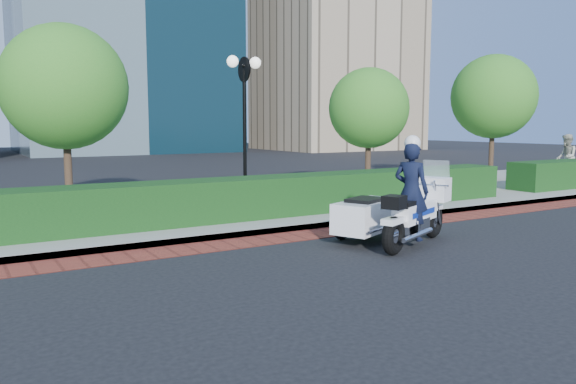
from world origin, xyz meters
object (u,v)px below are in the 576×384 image
tree_b (64,87)px  pedestrian (566,157)px  tree_c (369,108)px  lamppost (244,107)px  tree_d (494,97)px  police_motorcycle (395,207)px

tree_b → pedestrian: 19.61m
tree_c → pedestrian: 9.72m
lamppost → tree_c: size_ratio=0.98×
tree_b → tree_d: bearing=0.0°
tree_b → police_motorcycle: size_ratio=1.69×
tree_c → police_motorcycle: size_ratio=1.49×
tree_b → pedestrian: tree_b is taller
lamppost → police_motorcycle: (0.69, -5.47, -2.18)m
tree_b → police_motorcycle: (5.19, -6.77, -2.66)m
lamppost → pedestrian: 15.04m
tree_b → police_motorcycle: tree_b is taller
tree_d → lamppost: bearing=-173.8°
pedestrian → tree_c: bearing=-47.6°
lamppost → pedestrian: (14.92, -0.13, -1.83)m
tree_b → tree_d: 16.50m
pedestrian → tree_d: bearing=-65.1°
tree_b → pedestrian: bearing=-4.2°
tree_c → tree_d: tree_d is taller
lamppost → tree_d: tree_d is taller
tree_d → pedestrian: bearing=-26.1°
lamppost → tree_b: (-4.50, 1.30, 0.48)m
tree_c → tree_d: size_ratio=0.83×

